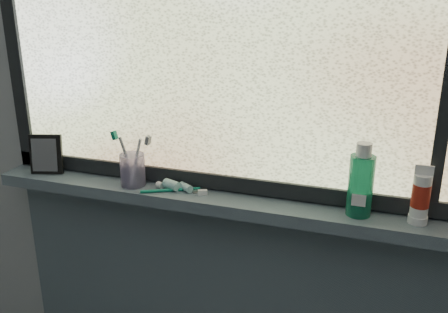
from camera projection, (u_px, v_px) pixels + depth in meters
wall_back at (233, 120)px, 1.56m from camera, size 3.00×0.01×2.50m
windowsill at (226, 203)px, 1.57m from camera, size 1.62×0.14×0.04m
window_pane at (231, 29)px, 1.45m from camera, size 1.50×0.01×1.00m
frame_bottom at (230, 182)px, 1.60m from camera, size 1.60×0.03×0.05m
frame_left at (12, 22)px, 1.68m from camera, size 0.05×0.03×1.10m
vanity_mirror at (46, 154)px, 1.74m from camera, size 0.12×0.09×0.14m
toothpaste_tube at (177, 186)px, 1.61m from camera, size 0.18×0.11×0.03m
toothbrush_cup at (133, 170)px, 1.64m from camera, size 0.09×0.09×0.11m
toothbrush_lying at (170, 189)px, 1.60m from camera, size 0.22×0.13×0.02m
mouthwash_bottle at (361, 180)px, 1.41m from camera, size 0.08×0.08×0.18m
cream_tube at (421, 193)px, 1.37m from camera, size 0.06×0.06×0.12m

